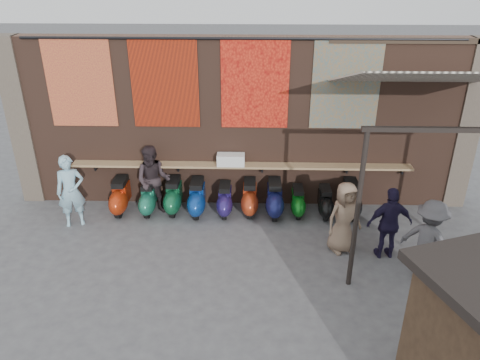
{
  "coord_description": "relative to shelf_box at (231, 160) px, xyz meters",
  "views": [
    {
      "loc": [
        0.26,
        -7.72,
        5.61
      ],
      "look_at": [
        0.01,
        1.2,
        1.27
      ],
      "focal_mm": 35.0,
      "sensor_mm": 36.0,
      "label": 1
    }
  ],
  "objects": [
    {
      "name": "scooter_stool_1",
      "position": [
        -1.94,
        -0.32,
        -0.88
      ],
      "size": [
        0.36,
        0.8,
        0.76
      ],
      "primitive_type": null,
      "color": "#1A684D",
      "rests_on": "ground"
    },
    {
      "name": "shelf_box",
      "position": [
        0.0,
        0.0,
        0.0
      ],
      "size": [
        0.64,
        0.3,
        0.27
      ],
      "primitive_type": "cube",
      "color": "white",
      "rests_on": "eating_counter"
    },
    {
      "name": "stall_shelf",
      "position": [
        3.41,
        -5.28,
        -0.34
      ],
      "size": [
        1.85,
        0.74,
        0.06
      ],
      "primitive_type": "cube",
      "rotation": [
        0.0,
        0.0,
        0.34
      ],
      "color": "#473321",
      "rests_on": "market_stall"
    },
    {
      "name": "awning_header",
      "position": [
        3.74,
        -2.9,
        1.82
      ],
      "size": [
        3.0,
        0.08,
        0.08
      ],
      "primitive_type": "cube",
      "color": "black",
      "rests_on": "awning_post_left"
    },
    {
      "name": "awning_post_left",
      "position": [
        2.34,
        -2.9,
        0.29
      ],
      "size": [
        0.09,
        0.09,
        3.1
      ],
      "primitive_type": "cylinder",
      "color": "black",
      "rests_on": "ground"
    },
    {
      "name": "diner_right",
      "position": [
        -1.8,
        -0.3,
        -0.42
      ],
      "size": [
        0.83,
        0.65,
        1.68
      ],
      "primitive_type": "imported",
      "rotation": [
        0.0,
        0.0,
        -0.02
      ],
      "color": "#2C2226",
      "rests_on": "ground"
    },
    {
      "name": "scooter_stool_6",
      "position": [
        1.03,
        -0.34,
        -0.84
      ],
      "size": [
        0.4,
        0.88,
        0.84
      ],
      "primitive_type": null,
      "color": "#151950",
      "rests_on": "ground"
    },
    {
      "name": "awning_canvas",
      "position": [
        3.74,
        -1.4,
        2.29
      ],
      "size": [
        3.2,
        3.28,
        0.97
      ],
      "primitive_type": "cube",
      "rotation": [
        -0.28,
        0.0,
        0.0
      ],
      "color": "beige",
      "rests_on": "brick_wall"
    },
    {
      "name": "shopper_tan",
      "position": [
        2.38,
        -1.77,
        -0.49
      ],
      "size": [
        0.89,
        0.74,
        1.55
      ],
      "primitive_type": "imported",
      "rotation": [
        0.0,
        0.0,
        0.39
      ],
      "color": "#836953",
      "rests_on": "ground"
    },
    {
      "name": "ground",
      "position": [
        0.24,
        -2.3,
        -1.26
      ],
      "size": [
        70.0,
        70.0,
        0.0
      ],
      "primitive_type": "plane",
      "color": "#474749",
      "rests_on": "ground"
    },
    {
      "name": "shopper_navy",
      "position": [
        3.24,
        -1.98,
        -0.48
      ],
      "size": [
        0.94,
        0.47,
        1.55
      ],
      "primitive_type": "imported",
      "rotation": [
        0.0,
        0.0,
        3.24
      ],
      "color": "#1C1632",
      "rests_on": "ground"
    },
    {
      "name": "scooter_stool_8",
      "position": [
        2.22,
        -0.35,
        -0.91
      ],
      "size": [
        0.33,
        0.73,
        0.69
      ],
      "primitive_type": null,
      "color": "black",
      "rests_on": "ground"
    },
    {
      "name": "scooter_stool_5",
      "position": [
        0.45,
        -0.27,
        -0.86
      ],
      "size": [
        0.38,
        0.84,
        0.8
      ],
      "primitive_type": null,
      "color": "#A83416",
      "rests_on": "ground"
    },
    {
      "name": "hang_rail",
      "position": [
        0.24,
        0.17,
        2.72
      ],
      "size": [
        9.5,
        0.06,
        0.06
      ],
      "primitive_type": "cylinder",
      "rotation": [
        0.0,
        1.57,
        0.0
      ],
      "color": "black",
      "rests_on": "brick_wall"
    },
    {
      "name": "diner_left",
      "position": [
        -3.53,
        -0.9,
        -0.42
      ],
      "size": [
        0.71,
        0.59,
        1.68
      ],
      "primitive_type": "imported",
      "rotation": [
        0.0,
        0.0,
        0.35
      ],
      "color": "#8EBDCF",
      "rests_on": "ground"
    },
    {
      "name": "awning_ledger",
      "position": [
        3.74,
        0.19,
        2.69
      ],
      "size": [
        3.3,
        0.08,
        0.12
      ],
      "primitive_type": "cube",
      "color": "#33261C",
      "rests_on": "brick_wall"
    },
    {
      "name": "scooter_stool_9",
      "position": [
        2.82,
        -0.29,
        -0.84
      ],
      "size": [
        0.39,
        0.87,
        0.83
      ],
      "primitive_type": null,
      "color": "black",
      "rests_on": "ground"
    },
    {
      "name": "scooter_stool_2",
      "position": [
        -1.36,
        -0.25,
        -0.85
      ],
      "size": [
        0.38,
        0.86,
        0.81
      ],
      "primitive_type": null,
      "color": "#10502E",
      "rests_on": "ground"
    },
    {
      "name": "pier_left",
      "position": [
        -4.96,
        0.4,
        0.74
      ],
      "size": [
        0.5,
        0.5,
        4.0
      ],
      "primitive_type": "cube",
      "color": "#4C4238",
      "rests_on": "ground"
    },
    {
      "name": "pier_right",
      "position": [
        5.44,
        0.4,
        0.74
      ],
      "size": [
        0.5,
        0.5,
        4.0
      ],
      "primitive_type": "cube",
      "color": "#4C4238",
      "rests_on": "ground"
    },
    {
      "name": "tapestry_orange",
      "position": [
        0.54,
        0.18,
        1.74
      ],
      "size": [
        1.5,
        0.02,
        2.0
      ],
      "primitive_type": "cube",
      "color": "red",
      "rests_on": "brick_wall"
    },
    {
      "name": "scooter_stool_7",
      "position": [
        1.58,
        -0.31,
        -0.92
      ],
      "size": [
        0.32,
        0.71,
        0.67
      ],
      "primitive_type": null,
      "color": "#0D6116",
      "rests_on": "ground"
    },
    {
      "name": "shopper_grey",
      "position": [
        3.78,
        -2.65,
        -0.44
      ],
      "size": [
        1.19,
        1.17,
        1.64
      ],
      "primitive_type": "imported",
      "rotation": [
        0.0,
        0.0,
        2.38
      ],
      "color": "#4F4E52",
      "rests_on": "ground"
    },
    {
      "name": "scooter_stool_4",
      "position": [
        -0.13,
        -0.33,
        -0.89
      ],
      "size": [
        0.35,
        0.78,
        0.74
      ],
      "primitive_type": null,
      "color": "navy",
      "rests_on": "ground"
    },
    {
      "name": "tapestry_multi",
      "position": [
        2.54,
        0.18,
        1.74
      ],
      "size": [
        1.5,
        0.02,
        2.0
      ],
      "primitive_type": "cube",
      "color": "#22657E",
      "rests_on": "brick_wall"
    },
    {
      "name": "tapestry_sun",
      "position": [
        -1.46,
        0.18,
        1.74
      ],
      "size": [
        1.5,
        0.02,
        2.0
      ],
      "primitive_type": "cube",
      "color": "red",
      "rests_on": "brick_wall"
    },
    {
      "name": "scooter_stool_3",
      "position": [
        -0.79,
        -0.33,
        -0.85
      ],
      "size": [
        0.39,
        0.87,
        0.82
      ],
      "primitive_type": null,
      "color": "navy",
      "rests_on": "ground"
    },
    {
      "name": "tapestry_redgold",
      "position": [
        -3.36,
        0.18,
        1.74
      ],
      "size": [
        1.5,
        0.02,
        2.0
      ],
      "primitive_type": "cube",
      "color": "maroon",
      "rests_on": "brick_wall"
    },
    {
      "name": "eating_counter",
      "position": [
        0.24,
        0.03,
        -0.16
      ],
      "size": [
        8.0,
        0.32,
        0.05
      ],
      "primitive_type": "cube",
      "color": "#9E7A51",
      "rests_on": "brick_wall"
    },
    {
      "name": "scooter_stool_0",
      "position": [
        -2.61,
        -0.3,
        -0.85
      ],
      "size": [
        0.39,
        0.87,
        0.82
      ],
      "primitive_type": null,
      "color": "#AC2B0D",
      "rests_on": "ground"
    },
    {
      "name": "brick_wall",
      "position": [
        0.24,
        0.4,
        0.74
      ],
      "size": [
        10.0,
        0.4,
        4.0
      ],
      "primitive_type": "cube",
      "color": "brown",
      "rests_on": "ground"
    }
  ]
}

